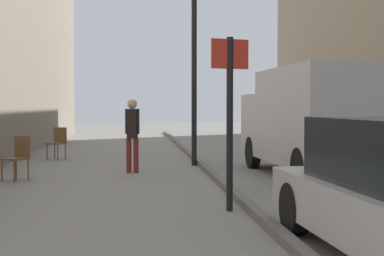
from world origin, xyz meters
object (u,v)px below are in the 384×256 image
Objects in this scene: street_sign_post at (230,108)px; pedestrian_main_foreground at (132,130)px; cafe_chair_by_doorway at (18,155)px; lamp_post at (194,62)px; delivery_van at (316,119)px; cafe_chair_near_window at (58,141)px.

pedestrian_main_foreground is at bearing -89.36° from street_sign_post.
cafe_chair_by_doorway is at bearing -139.53° from pedestrian_main_foreground.
lamp_post is at bearing 56.52° from pedestrian_main_foreground.
pedestrian_main_foreground is at bearing 161.31° from delivery_van.
lamp_post is (-2.43, 2.70, 1.44)m from delivery_van.
delivery_van is at bearing -139.17° from street_sign_post.
street_sign_post reaches higher than delivery_van.
cafe_chair_near_window is 4.88m from cafe_chair_by_doorway.
pedestrian_main_foreground is 4.31m from cafe_chair_near_window.
pedestrian_main_foreground is 2.80m from lamp_post.
cafe_chair_by_doorway is at bearing -60.61° from street_sign_post.
street_sign_post is at bearing 172.26° from cafe_chair_by_doorway.
street_sign_post is 2.77× the size of cafe_chair_near_window.
delivery_van is 2.11× the size of street_sign_post.
street_sign_post is 0.55× the size of lamp_post.
cafe_chair_by_doorway is (-0.17, -4.88, 0.00)m from cafe_chair_near_window.
street_sign_post is 9.54m from cafe_chair_near_window.
street_sign_post is at bearing -125.83° from delivery_van.
cafe_chair_near_window is 1.00× the size of cafe_chair_by_doorway.
lamp_post is (1.62, 1.50, 1.72)m from pedestrian_main_foreground.
pedestrian_main_foreground is at bearing 148.78° from cafe_chair_near_window.
cafe_chair_near_window and cafe_chair_by_doorway have the same top height.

